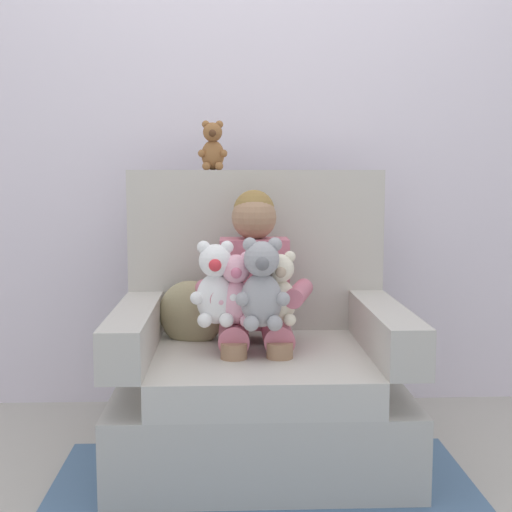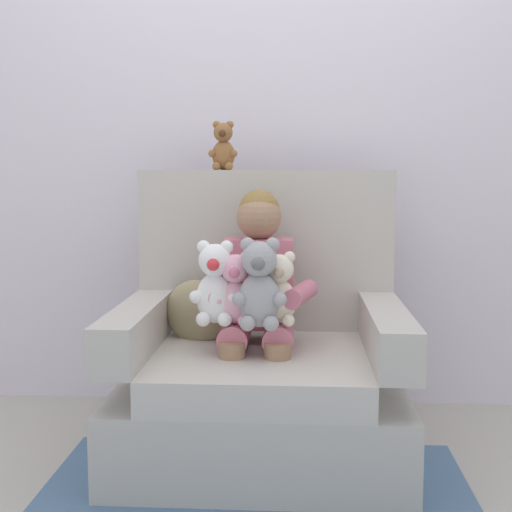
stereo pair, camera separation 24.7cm
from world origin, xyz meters
name	(u,v)px [view 2 (the right image)]	position (x,y,z in m)	size (l,w,h in m)	color
ground_plane	(261,457)	(0.00, 0.00, 0.00)	(8.00, 8.00, 0.00)	#ADA89E
back_wall	(270,119)	(0.00, 0.71, 1.30)	(6.00, 0.10, 2.60)	silver
armchair	(262,368)	(0.00, 0.06, 0.32)	(1.04, 0.89, 1.07)	#BCB7AD
seated_child	(258,289)	(-0.02, 0.07, 0.62)	(0.45, 0.39, 0.82)	#C66B7F
plush_cream	(279,290)	(0.07, -0.07, 0.64)	(0.15, 0.13, 0.26)	silver
plush_white	(215,285)	(-0.16, -0.07, 0.66)	(0.18, 0.14, 0.30)	white
plush_grey	(260,286)	(0.00, -0.13, 0.67)	(0.19, 0.15, 0.32)	#9E9EA3
plush_pink	(235,290)	(-0.09, -0.08, 0.64)	(0.16, 0.13, 0.26)	#EAA8BC
plush_brown_on_backrest	(223,147)	(-0.18, 0.37, 1.16)	(0.12, 0.10, 0.20)	brown
throw_pillow	(197,313)	(-0.26, 0.16, 0.51)	(0.26, 0.12, 0.26)	#998C66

